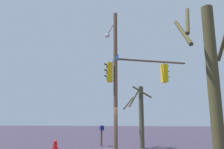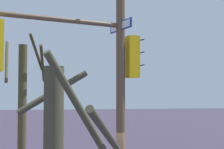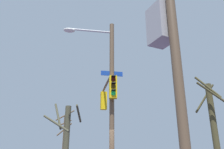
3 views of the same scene
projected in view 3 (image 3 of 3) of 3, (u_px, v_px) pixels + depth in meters
The scene contains 5 objects.
main_signal_pole_assembly at pixel (107, 90), 11.60m from camera, with size 5.23×2.97×8.07m.
secondary_pole_assembly at pixel (168, 30), 4.78m from camera, with size 0.74×0.67×7.42m.
bare_tree_behind_pole at pixel (66, 140), 12.05m from camera, with size 1.89×1.90×4.17m.
bare_tree_across_street at pixel (214, 126), 12.87m from camera, with size 1.76×1.73×5.84m.
bare_tree_corner at pixel (64, 141), 19.28m from camera, with size 1.30×1.52×5.34m.
Camera 3 is at (10.30, 1.85, 1.43)m, focal length 36.35 mm.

